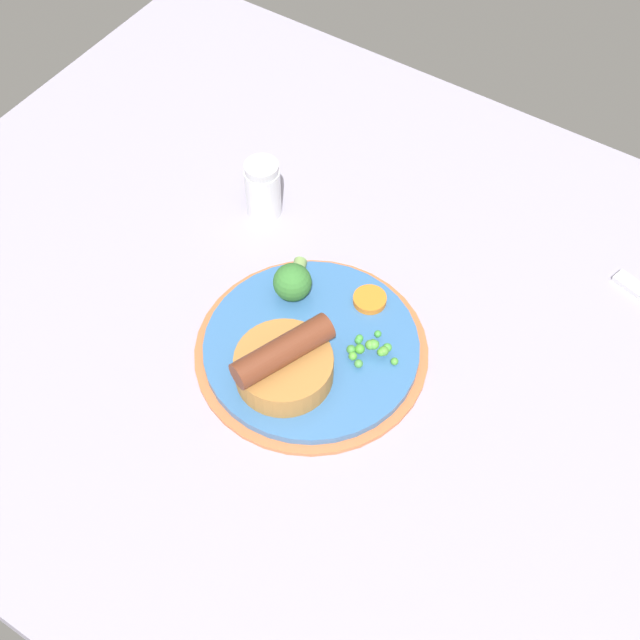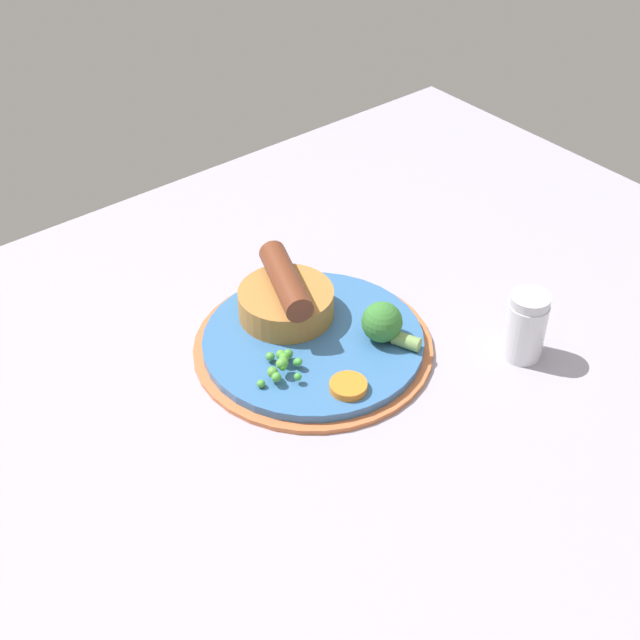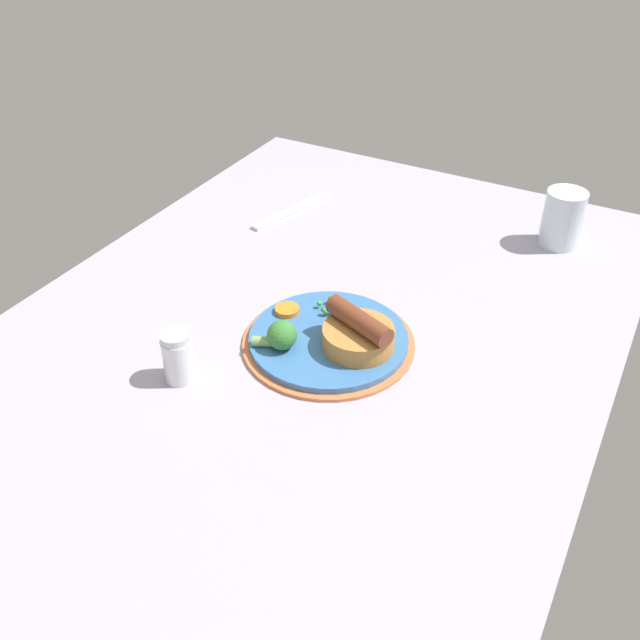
# 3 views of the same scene
# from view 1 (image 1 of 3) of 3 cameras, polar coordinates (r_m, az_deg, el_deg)

# --- Properties ---
(dining_table) EXTENTS (1.10, 0.80, 0.03)m
(dining_table) POSITION_cam_1_polar(r_m,az_deg,el_deg) (0.91, 2.95, -1.90)
(dining_table) COLOR #9E99AD
(dining_table) RESTS_ON ground
(dinner_plate) EXTENTS (0.23, 0.23, 0.01)m
(dinner_plate) POSITION_cam_1_polar(r_m,az_deg,el_deg) (0.88, -0.56, -1.88)
(dinner_plate) COLOR #CC6B3D
(dinner_plate) RESTS_ON dining_table
(sausage_pudding) EXTENTS (0.09, 0.10, 0.06)m
(sausage_pudding) POSITION_cam_1_polar(r_m,az_deg,el_deg) (0.84, -2.34, -2.80)
(sausage_pudding) COLOR #AD7538
(sausage_pudding) RESTS_ON dinner_plate
(pea_pile) EXTENTS (0.05, 0.05, 0.02)m
(pea_pile) POSITION_cam_1_polar(r_m,az_deg,el_deg) (0.86, 3.24, -1.83)
(pea_pile) COLOR green
(pea_pile) RESTS_ON dinner_plate
(broccoli_floret_near) EXTENTS (0.04, 0.06, 0.04)m
(broccoli_floret_near) POSITION_cam_1_polar(r_m,az_deg,el_deg) (0.90, -1.70, 2.55)
(broccoli_floret_near) COLOR #387A33
(broccoli_floret_near) RESTS_ON dinner_plate
(carrot_slice_0) EXTENTS (0.04, 0.04, 0.01)m
(carrot_slice_0) POSITION_cam_1_polar(r_m,az_deg,el_deg) (0.90, 3.20, 1.32)
(carrot_slice_0) COLOR orange
(carrot_slice_0) RESTS_ON dinner_plate
(salt_shaker) EXTENTS (0.04, 0.04, 0.07)m
(salt_shaker) POSITION_cam_1_polar(r_m,az_deg,el_deg) (0.98, -3.68, 8.38)
(salt_shaker) COLOR silver
(salt_shaker) RESTS_ON dining_table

